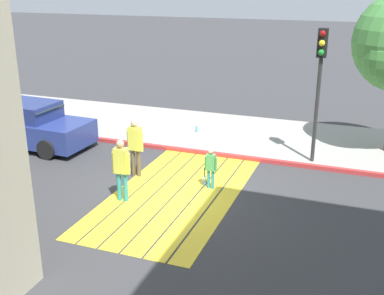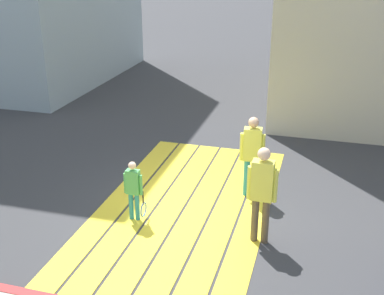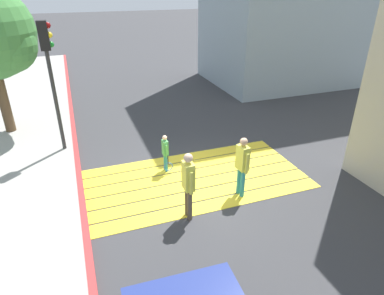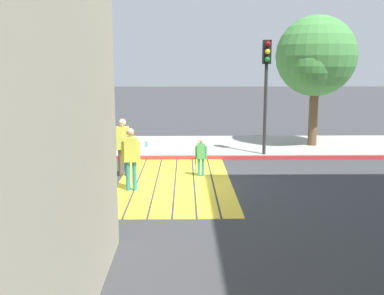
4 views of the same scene
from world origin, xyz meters
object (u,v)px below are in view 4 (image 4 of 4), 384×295
Objects in this scene: traffic_light_corner at (266,74)px; street_tree at (315,58)px; pedestrian_adult_trailing at (131,155)px; pedestrian_child_with_racket at (201,155)px; water_bottle at (146,144)px; pedestrian_adult_lead at (123,143)px.

street_tree reaches higher than traffic_light_corner.
traffic_light_corner is 0.80× the size of street_tree.
pedestrian_adult_trailing is 2.50m from pedestrian_child_with_racket.
water_bottle is at bearing -155.61° from pedestrian_child_with_racket.
pedestrian_adult_lead is at bearing -165.32° from pedestrian_adult_trailing.
street_tree is 7.27m from pedestrian_child_with_racket.
pedestrian_child_with_racket is (-1.55, 1.93, -0.33)m from pedestrian_adult_trailing.
pedestrian_child_with_racket reaches higher than water_bottle.
pedestrian_adult_lead is 1.04× the size of pedestrian_adult_trailing.
traffic_light_corner is 19.27× the size of water_bottle.
street_tree is (-1.80, 2.26, 0.59)m from traffic_light_corner.
pedestrian_child_with_racket is at bearing 87.62° from pedestrian_adult_lead.
water_bottle is 0.12× the size of pedestrian_adult_lead.
street_tree reaches higher than pedestrian_adult_lead.
street_tree is 4.47× the size of pedestrian_child_with_racket.
water_bottle is (0.21, -6.74, -3.40)m from street_tree.
street_tree is at bearing 133.20° from pedestrian_adult_trailing.
traffic_light_corner is 2.95m from street_tree.
pedestrian_child_with_racket is (2.88, -2.45, -2.37)m from traffic_light_corner.
street_tree is 3.11× the size of pedestrian_adult_trailing.
street_tree is at bearing 134.83° from pedestrian_child_with_racket.
pedestrian_adult_lead is (2.78, -4.81, -2.01)m from traffic_light_corner.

